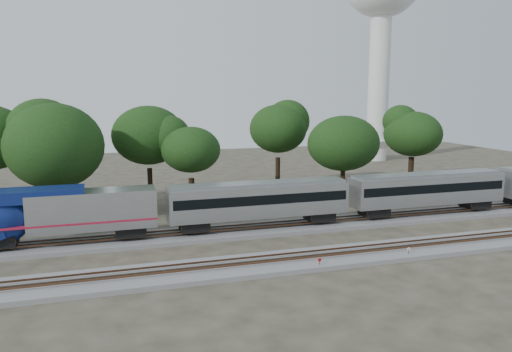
{
  "coord_description": "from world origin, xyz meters",
  "views": [
    {
      "loc": [
        -13.5,
        -40.57,
        13.89
      ],
      "look_at": [
        0.62,
        5.0,
        5.89
      ],
      "focal_mm": 35.0,
      "sensor_mm": 36.0,
      "label": 1
    }
  ],
  "objects": [
    {
      "name": "ground",
      "position": [
        0.0,
        0.0,
        0.0
      ],
      "size": [
        160.0,
        160.0,
        0.0
      ],
      "primitive_type": "plane",
      "color": "#383328",
      "rests_on": "ground"
    },
    {
      "name": "track_far",
      "position": [
        0.0,
        6.0,
        0.21
      ],
      "size": [
        160.0,
        5.0,
        0.73
      ],
      "color": "slate",
      "rests_on": "ground"
    },
    {
      "name": "track_near",
      "position": [
        0.0,
        -4.0,
        0.21
      ],
      "size": [
        160.0,
        5.0,
        0.73
      ],
      "color": "slate",
      "rests_on": "ground"
    },
    {
      "name": "train",
      "position": [
        30.97,
        6.0,
        3.33
      ],
      "size": [
        114.67,
        3.28,
        4.83
      ],
      "color": "#B2B5B9",
      "rests_on": "ground"
    },
    {
      "name": "switch_stand_red",
      "position": [
        2.52,
        -5.9,
        0.6
      ],
      "size": [
        0.3,
        0.06,
        0.94
      ],
      "rotation": [
        0.0,
        0.0,
        -0.02
      ],
      "color": "#512D19",
      "rests_on": "ground"
    },
    {
      "name": "switch_stand_white",
      "position": [
        10.87,
        -5.65,
        0.61
      ],
      "size": [
        0.3,
        0.06,
        0.96
      ],
      "rotation": [
        0.0,
        0.0,
        0.01
      ],
      "color": "#512D19",
      "rests_on": "ground"
    },
    {
      "name": "switch_lever",
      "position": [
        6.01,
        -5.98,
        0.15
      ],
      "size": [
        0.58,
        0.47,
        0.3
      ],
      "primitive_type": "cube",
      "rotation": [
        0.0,
        0.0,
        0.39
      ],
      "color": "#512D19",
      "rests_on": "ground"
    },
    {
      "name": "water_tower",
      "position": [
        40.91,
        50.56,
        30.41
      ],
      "size": [
        14.83,
        14.83,
        41.04
      ],
      "color": "silver",
      "rests_on": "ground"
    },
    {
      "name": "tree_2",
      "position": [
        -18.34,
        15.8,
        8.29
      ],
      "size": [
        8.44,
        8.44,
        11.9
      ],
      "color": "black",
      "rests_on": "ground"
    },
    {
      "name": "tree_3",
      "position": [
        -8.09,
        21.02,
        8.76
      ],
      "size": [
        8.92,
        8.92,
        12.57
      ],
      "color": "black",
      "rests_on": "ground"
    },
    {
      "name": "tree_4",
      "position": [
        -3.69,
        16.74,
        7.31
      ],
      "size": [
        7.46,
        7.46,
        10.51
      ],
      "color": "black",
      "rests_on": "ground"
    },
    {
      "name": "tree_5",
      "position": [
        10.26,
        25.62,
        8.85
      ],
      "size": [
        9.01,
        9.01,
        12.7
      ],
      "color": "black",
      "rests_on": "ground"
    },
    {
      "name": "tree_6",
      "position": [
        15.86,
        16.47,
        7.5
      ],
      "size": [
        7.64,
        7.64,
        10.77
      ],
      "color": "black",
      "rests_on": "ground"
    },
    {
      "name": "tree_7",
      "position": [
        31.43,
        24.37,
        7.71
      ],
      "size": [
        7.86,
        7.86,
        11.08
      ],
      "color": "black",
      "rests_on": "ground"
    }
  ]
}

